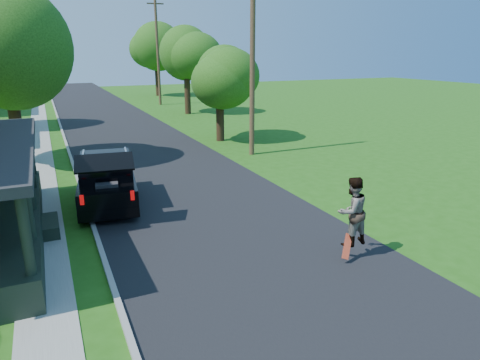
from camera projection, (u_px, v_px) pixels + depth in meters
name	position (u px, v px, depth m)	size (l,w,h in m)	color
ground	(283.00, 283.00, 11.07)	(140.00, 140.00, 0.00)	#215410
street	(132.00, 142.00, 28.48)	(8.00, 120.00, 0.02)	black
curb	(67.00, 147.00, 26.87)	(0.15, 120.00, 0.12)	gray
sidewalk	(40.00, 149.00, 26.25)	(1.30, 120.00, 0.03)	gray
black_suv	(107.00, 181.00, 16.56)	(2.64, 5.50, 2.47)	black
skateboarder	(352.00, 211.00, 12.10)	(1.05, 0.86, 2.02)	black
skateboard	(347.00, 247.00, 12.08)	(0.50, 0.38, 0.66)	#A2280D
tree_left_mid	(3.00, 43.00, 21.11)	(6.82, 6.46, 9.16)	black
tree_right_near	(219.00, 72.00, 27.58)	(5.30, 5.50, 6.82)	black
tree_right_mid	(185.00, 51.00, 39.63)	(5.67, 5.64, 8.70)	black
tree_right_far	(155.00, 47.00, 56.42)	(7.52, 7.23, 9.67)	black
utility_pole_near	(252.00, 59.00, 23.41)	(1.79, 0.30, 10.43)	#452B20
utility_pole_far	(158.00, 51.00, 46.71)	(1.78, 0.31, 11.31)	#452B20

